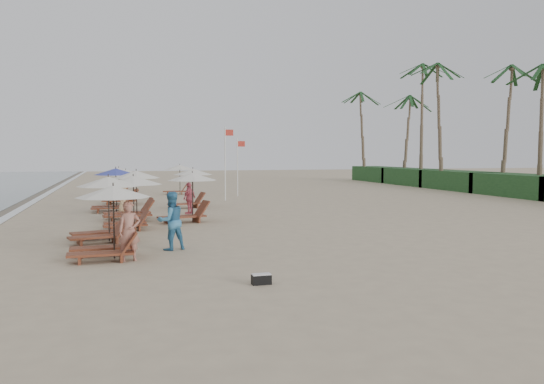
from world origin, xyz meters
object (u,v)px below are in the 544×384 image
object	(u,v)px
lounger_station_6	(116,182)
beachgoer_mid_a	(171,221)
inland_station_0	(187,193)
lounger_station_5	(122,189)
beachgoer_far_a	(189,198)
flag_pole_near	(226,160)
lounger_station_4	(112,189)
inland_station_2	(178,175)
lounger_station_2	(129,199)
lounger_station_0	(106,222)
duffel_bag	(261,279)
beachgoer_far_b	(123,199)
beachgoer_near	(129,231)
lounger_station_1	(102,210)
inland_station_1	(190,183)
lounger_station_3	(130,198)

from	to	relation	value
lounger_station_6	beachgoer_mid_a	bearing A→B (deg)	-85.28
inland_station_0	lounger_station_5	bearing A→B (deg)	105.97
beachgoer_far_a	lounger_station_6	bearing A→B (deg)	-120.06
flag_pole_near	inland_station_0	bearing A→B (deg)	-109.38
lounger_station_4	inland_station_0	size ratio (longest dim) A/B	0.88
inland_station_2	lounger_station_4	bearing A→B (deg)	-111.61
lounger_station_2	flag_pole_near	world-z (taller)	flag_pole_near
lounger_station_0	lounger_station_5	bearing A→B (deg)	88.24
lounger_station_6	flag_pole_near	distance (m)	7.97
lounger_station_4	lounger_station_6	bearing A→B (deg)	89.01
flag_pole_near	beachgoer_mid_a	bearing A→B (deg)	-106.11
lounger_station_2	duffel_bag	distance (m)	11.17
beachgoer_far_a	beachgoer_far_b	size ratio (longest dim) A/B	1.09
beachgoer_near	flag_pole_near	distance (m)	20.61
lounger_station_6	lounger_station_4	bearing A→B (deg)	-90.99
lounger_station_0	lounger_station_4	bearing A→B (deg)	89.81
lounger_station_4	beachgoer_far_a	xyz separation A→B (m)	(3.82, -2.21, -0.39)
lounger_station_1	inland_station_1	size ratio (longest dim) A/B	0.95
lounger_station_6	beachgoer_near	xyz separation A→B (m)	(0.45, -23.02, -0.26)
lounger_station_4	inland_station_1	xyz separation A→B (m)	(4.25, 1.04, 0.19)
inland_station_0	lounger_station_3	bearing A→B (deg)	148.94
beachgoer_near	beachgoer_mid_a	xyz separation A→B (m)	(1.33, 1.52, 0.07)
inland_station_0	beachgoer_near	size ratio (longest dim) A/B	1.63
lounger_station_5	lounger_station_6	distance (m)	4.54
inland_station_0	beachgoer_far_a	bearing A→B (deg)	81.52
lounger_station_5	flag_pole_near	distance (m)	6.89
lounger_station_5	beachgoer_far_b	world-z (taller)	lounger_station_5
beachgoer_far_a	lounger_station_3	bearing A→B (deg)	-16.10
inland_station_2	flag_pole_near	xyz separation A→B (m)	(2.41, -6.68, 1.19)
inland_station_1	beachgoer_near	xyz separation A→B (m)	(-3.65, -15.32, -0.52)
lounger_station_5	lounger_station_1	bearing A→B (deg)	-92.97
lounger_station_6	inland_station_0	xyz separation A→B (m)	(3.17, -14.35, 0.17)
lounger_station_5	lounger_station_4	bearing A→B (deg)	-96.84
lounger_station_1	lounger_station_6	world-z (taller)	lounger_station_1
lounger_station_4	beachgoer_near	xyz separation A→B (m)	(0.60, -14.28, -0.33)
lounger_station_3	beachgoer_near	size ratio (longest dim) A/B	1.56
lounger_station_1	lounger_station_3	xyz separation A→B (m)	(1.09, 6.24, -0.10)
lounger_station_0	beachgoer_far_b	xyz separation A→B (m)	(0.59, 12.95, -0.36)
beachgoer_near	beachgoer_mid_a	size ratio (longest dim) A/B	0.92
beachgoer_far_b	lounger_station_0	bearing A→B (deg)	-155.49
lounger_station_1	beachgoer_far_b	xyz separation A→B (m)	(0.80, 9.54, -0.38)
lounger_station_3	flag_pole_near	xyz separation A→B (m)	(6.28, 9.30, 1.65)
inland_station_1	inland_station_2	xyz separation A→B (m)	(0.46, 10.84, 0.10)
lounger_station_1	duffel_bag	bearing A→B (deg)	-63.89
lounger_station_0	inland_station_1	xyz separation A→B (m)	(4.30, 14.80, 0.29)
lounger_station_3	inland_station_2	distance (m)	16.46
inland_station_1	beachgoer_far_a	xyz separation A→B (m)	(-0.43, -3.25, -0.57)
lounger_station_1	lounger_station_4	bearing A→B (deg)	88.62
lounger_station_1	beachgoer_mid_a	world-z (taller)	lounger_station_1
lounger_station_0	lounger_station_1	xyz separation A→B (m)	(-0.20, 3.41, 0.02)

